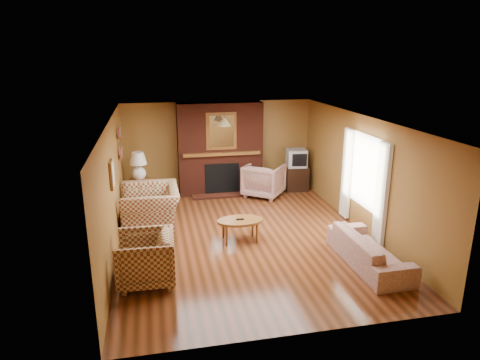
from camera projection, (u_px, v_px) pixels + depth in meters
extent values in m
plane|color=#40200D|center=(244.00, 236.00, 8.75)|extent=(6.50, 6.50, 0.00)
plane|color=silver|center=(245.00, 120.00, 8.07)|extent=(6.50, 6.50, 0.00)
plane|color=brown|center=(219.00, 146.00, 11.46)|extent=(6.50, 0.00, 6.50)
plane|color=brown|center=(300.00, 253.00, 5.36)|extent=(6.50, 0.00, 6.50)
plane|color=brown|center=(113.00, 188.00, 7.92)|extent=(0.00, 6.50, 6.50)
plane|color=brown|center=(362.00, 173.00, 8.90)|extent=(0.00, 6.50, 6.50)
cube|color=#491A10|center=(220.00, 148.00, 11.23)|extent=(2.20, 0.50, 2.40)
cube|color=black|center=(222.00, 178.00, 11.22)|extent=(0.90, 0.06, 0.80)
cube|color=#491A10|center=(223.00, 195.00, 11.19)|extent=(1.60, 0.35, 0.06)
cube|color=brown|center=(222.00, 154.00, 11.00)|extent=(2.00, 0.18, 0.08)
cube|color=brown|center=(221.00, 131.00, 10.86)|extent=(0.78, 0.05, 0.95)
cube|color=white|center=(221.00, 131.00, 10.83)|extent=(0.62, 0.02, 0.80)
cube|color=beige|center=(382.00, 195.00, 8.04)|extent=(0.08, 0.35, 2.00)
cube|color=beige|center=(347.00, 173.00, 9.45)|extent=(0.08, 0.35, 2.00)
cube|color=white|center=(366.00, 171.00, 8.68)|extent=(0.03, 1.10, 1.50)
cube|color=brown|center=(120.00, 157.00, 9.67)|extent=(0.06, 0.55, 0.04)
cube|color=brown|center=(118.00, 137.00, 9.54)|extent=(0.06, 0.55, 0.04)
cube|color=brown|center=(112.00, 174.00, 7.55)|extent=(0.04, 0.40, 0.50)
cube|color=white|center=(113.00, 174.00, 7.55)|extent=(0.01, 0.32, 0.42)
cylinder|color=black|center=(224.00, 113.00, 10.28)|extent=(0.01, 0.01, 0.35)
cone|color=#B87849|center=(224.00, 122.00, 10.34)|extent=(0.36, 0.36, 0.18)
imported|color=#5F2418|center=(151.00, 208.00, 9.11)|extent=(1.20, 1.37, 0.88)
imported|color=#5F2418|center=(146.00, 259.00, 6.90)|extent=(0.96, 0.93, 0.84)
imported|color=#B7A58E|center=(369.00, 250.00, 7.52)|extent=(0.78, 1.94, 0.56)
imported|color=#B7A58E|center=(264.00, 180.00, 11.13)|extent=(1.30, 1.30, 0.86)
ellipsoid|color=brown|center=(240.00, 221.00, 8.44)|extent=(0.91, 0.56, 0.05)
cube|color=black|center=(240.00, 219.00, 8.43)|extent=(0.15, 0.05, 0.02)
cylinder|color=brown|center=(253.00, 227.00, 8.74)|extent=(0.05, 0.05, 0.40)
cylinder|color=brown|center=(223.00, 229.00, 8.62)|extent=(0.05, 0.05, 0.40)
cylinder|color=brown|center=(257.00, 234.00, 8.40)|extent=(0.05, 0.05, 0.40)
cylinder|color=brown|center=(227.00, 236.00, 8.28)|extent=(0.05, 0.05, 0.40)
cube|color=brown|center=(140.00, 192.00, 10.55)|extent=(0.48, 0.48, 0.62)
sphere|color=white|center=(139.00, 173.00, 10.42)|extent=(0.34, 0.34, 0.34)
cylinder|color=black|center=(138.00, 166.00, 10.36)|extent=(0.03, 0.03, 0.11)
cone|color=white|center=(138.00, 158.00, 10.31)|extent=(0.42, 0.42, 0.30)
cube|color=black|center=(296.00, 178.00, 11.69)|extent=(0.62, 0.57, 0.66)
cube|color=#B2B4BA|center=(296.00, 158.00, 11.53)|extent=(0.57, 0.55, 0.47)
cube|color=black|center=(300.00, 160.00, 11.29)|extent=(0.39, 0.07, 0.33)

